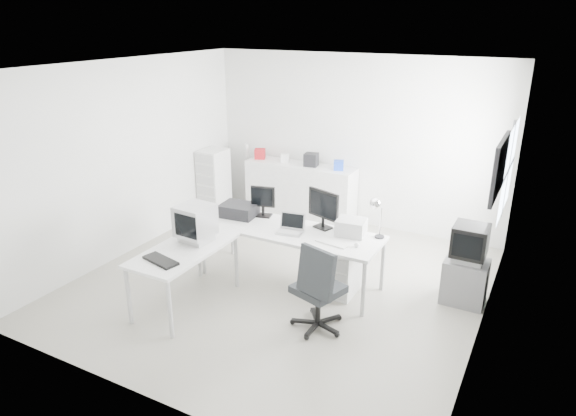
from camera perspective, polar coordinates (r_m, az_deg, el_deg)
The scene contains 30 objects.
floor at distance 6.90m, azimuth -0.79°, elevation -8.31°, with size 5.00×5.00×0.01m, color beige.
ceiling at distance 6.07m, azimuth -0.92°, elevation 15.51°, with size 5.00×5.00×0.01m, color white.
back_wall at distance 8.55m, azimuth 7.32°, elevation 7.31°, with size 5.00×0.02×2.80m, color silver.
left_wall at distance 7.82m, azimuth -17.19°, elevation 5.31°, with size 0.02×5.00×2.80m, color silver.
right_wall at distance 5.65m, azimuth 21.96°, elevation -1.01°, with size 0.02×5.00×2.80m, color silver.
window at distance 6.74m, azimuth 23.31°, elevation 3.94°, with size 0.02×1.20×1.10m, color white, non-canonical shape.
wall_picture at distance 5.60m, azimuth 22.46°, elevation 4.15°, with size 0.04×0.90×0.60m, color black, non-canonical shape.
main_desk at distance 6.78m, azimuth 0.23°, elevation -5.33°, with size 2.40×0.80×0.75m, color silver, non-canonical shape.
side_desk at distance 6.39m, azimuth -11.29°, elevation -7.47°, with size 0.70×1.40×0.75m, color silver, non-canonical shape.
drawer_pedestal at distance 6.59m, azimuth 5.87°, elevation -6.97°, with size 0.40×0.50×0.60m, color silver.
inkjet_printer at distance 7.07m, azimuth -5.49°, elevation -0.23°, with size 0.48×0.37×0.17m, color black.
lcd_monitor_small at distance 7.00m, azimuth -2.79°, elevation 0.71°, with size 0.34×0.19×0.42m, color black, non-canonical shape.
lcd_monitor_large at distance 6.59m, azimuth 3.94°, elevation -0.18°, with size 0.49×0.20×0.51m, color black, non-canonical shape.
laptop at distance 6.48m, azimuth 0.22°, elevation -1.97°, with size 0.31×0.32×0.20m, color #B7B7BA, non-canonical shape.
white_keyboard at distance 6.24m, azimuth 4.89°, elevation -3.90°, with size 0.41×0.13×0.02m, color silver.
white_mouse at distance 6.17m, azimuth 7.64°, elevation -4.06°, with size 0.06×0.06×0.06m, color silver.
laser_printer at distance 6.48m, azimuth 7.03°, elevation -2.11°, with size 0.35×0.30×0.20m, color #ACACAC.
desk_lamp at distance 6.40m, azimuth 10.26°, elevation -1.29°, with size 0.16×0.16×0.47m, color silver, non-canonical shape.
crt_monitor at distance 6.30m, azimuth -10.27°, elevation -1.46°, with size 0.45×0.45×0.51m, color #B7B7BA, non-canonical shape.
black_keyboard at distance 5.95m, azimuth -13.96°, elevation -5.68°, with size 0.45×0.18×0.03m, color black.
office_chair at distance 5.75m, azimuth 3.40°, elevation -8.51°, with size 0.62×0.62×1.08m, color #282B2D, non-canonical shape.
tv_cabinet at distance 6.72m, azimuth 19.03°, elevation -7.71°, with size 0.51×0.42×0.56m, color slate.
crt_tv at distance 6.50m, azimuth 19.54°, elevation -3.78°, with size 0.50×0.48×0.45m, color black, non-canonical shape.
sideboard at distance 8.89m, azimuth 1.37°, elevation 1.86°, with size 1.94×0.48×0.97m, color silver.
clutter_box_a at distance 9.10m, azimuth -3.13°, elevation 6.03°, with size 0.18×0.16×0.18m, color #A5171E.
clutter_box_b at distance 8.86m, azimuth -0.34°, elevation 5.54°, with size 0.14×0.12×0.14m, color silver.
clutter_box_c at distance 8.64m, azimuth 2.59°, elevation 5.39°, with size 0.22×0.20×0.22m, color black.
clutter_box_d at distance 8.45m, azimuth 5.66°, elevation 4.75°, with size 0.16×0.14×0.16m, color blue.
clutter_bottle at distance 9.28m, azimuth -4.61°, elevation 6.42°, with size 0.07×0.07×0.22m, color silver.
filing_cabinet at distance 9.14m, azimuth -8.22°, elevation 2.85°, with size 0.41×0.49×1.17m, color silver.
Camera 1 is at (2.92, -5.29, 3.33)m, focal length 32.00 mm.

